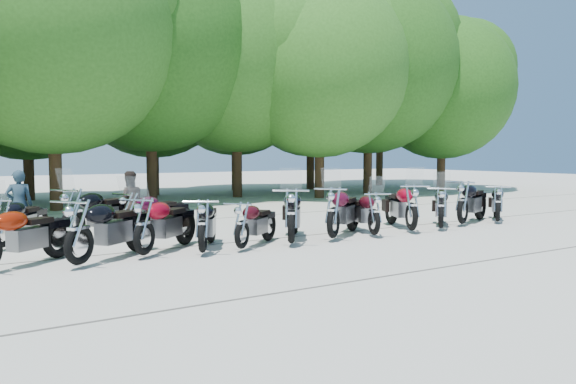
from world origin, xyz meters
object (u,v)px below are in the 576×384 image
motorcycle_9 (441,206)px  motorcycle_14 (130,213)px  motorcycle_7 (374,212)px  motorcycle_6 (333,211)px  motorcycle_11 (498,202)px  rider_0 (19,205)px  motorcycle_8 (412,206)px  motorcycle_2 (144,224)px  motorcycle_4 (242,223)px  motorcycle_5 (291,214)px  motorcycle_3 (203,224)px  rider_1 (129,202)px  motorcycle_12 (3,221)px  motorcycle_1 (79,229)px  motorcycle_10 (463,200)px  motorcycle_13 (73,213)px

motorcycle_9 → motorcycle_14: size_ratio=1.04×
motorcycle_7 → motorcycle_9: motorcycle_9 is taller
motorcycle_7 → motorcycle_9: size_ratio=0.95×
motorcycle_6 → motorcycle_11: 5.97m
motorcycle_6 → rider_0: size_ratio=1.54×
motorcycle_6 → motorcycle_8: size_ratio=1.01×
motorcycle_2 → motorcycle_7: bearing=-134.1°
motorcycle_4 → motorcycle_5: motorcycle_5 is taller
motorcycle_9 → motorcycle_5: bearing=47.3°
motorcycle_3 → rider_0: (-2.80, 4.28, 0.18)m
motorcycle_4 → motorcycle_14: size_ratio=0.93×
motorcycle_11 → motorcycle_14: (-9.85, 2.71, 0.00)m
motorcycle_5 → rider_1: size_ratio=1.61×
motorcycle_4 → motorcycle_12: motorcycle_12 is taller
rider_0 → rider_1: 2.51m
motorcycle_14 → motorcycle_8: bearing=-136.7°
motorcycle_1 → motorcycle_5: 4.43m
motorcycle_2 → motorcycle_12: 3.33m
motorcycle_2 → motorcycle_5: 3.18m
motorcycle_8 → motorcycle_10: bearing=-147.7°
motorcycle_14 → rider_1: (0.26, 0.94, 0.16)m
motorcycle_7 → motorcycle_14: 5.81m
motorcycle_6 → motorcycle_9: bearing=-128.7°
motorcycle_10 → motorcycle_4: bearing=67.9°
motorcycle_7 → motorcycle_10: (3.46, 0.27, 0.10)m
motorcycle_7 → motorcycle_14: bearing=-9.3°
motorcycle_6 → motorcycle_10: bearing=-124.6°
motorcycle_3 → motorcycle_5: (2.09, -0.00, 0.08)m
motorcycle_5 → motorcycle_7: bearing=-144.5°
motorcycle_1 → motorcycle_13: (0.47, 2.83, 0.01)m
motorcycle_1 → motorcycle_4: (3.23, 0.01, -0.11)m
rider_0 → motorcycle_13: bearing=131.5°
motorcycle_8 → rider_1: 7.14m
motorcycle_3 → motorcycle_11: (9.26, 0.17, -0.01)m
motorcycle_4 → motorcycle_9: motorcycle_9 is taller
motorcycle_2 → motorcycle_6: motorcycle_6 is taller
motorcycle_8 → motorcycle_1: bearing=26.8°
motorcycle_5 → motorcycle_6: 1.21m
motorcycle_10 → motorcycle_12: bearing=52.9°
motorcycle_12 → motorcycle_3: bearing=173.8°
motorcycle_13 → rider_1: 1.83m
motorcycle_9 → rider_1: size_ratio=1.46×
motorcycle_7 → rider_0: bearing=-10.2°
motorcycle_5 → rider_0: size_ratio=1.55×
motorcycle_3 → motorcycle_7: size_ratio=1.03×
motorcycle_9 → motorcycle_8: bearing=43.1°
motorcycle_4 → motorcycle_12: 5.02m
motorcycle_8 → motorcycle_3: bearing=27.0°
motorcycle_14 → motorcycle_13: bearing=68.7°
motorcycle_5 → motorcycle_8: (3.66, 0.07, -0.01)m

